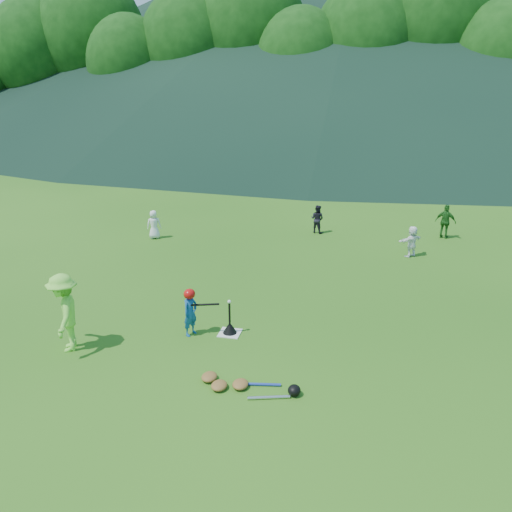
{
  "coord_description": "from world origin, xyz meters",
  "views": [
    {
      "loc": [
        2.65,
        -9.11,
        5.02
      ],
      "look_at": [
        0.0,
        2.5,
        0.9
      ],
      "focal_mm": 35.0,
      "sensor_mm": 36.0,
      "label": 1
    }
  ],
  "objects_px": {
    "batter_child": "(190,313)",
    "fielder_b": "(317,219)",
    "batting_tee": "(230,328)",
    "home_plate": "(230,333)",
    "fielder_d": "(412,241)",
    "adult_coach": "(65,313)",
    "fielder_c": "(446,222)",
    "equipment_pile": "(240,384)",
    "fielder_a": "(154,225)"
  },
  "relations": [
    {
      "from": "batter_child",
      "to": "fielder_b",
      "type": "xyz_separation_m",
      "value": [
        1.75,
        8.22,
        -0.0
      ]
    },
    {
      "from": "fielder_a",
      "to": "batting_tee",
      "type": "bearing_deg",
      "value": 103.65
    },
    {
      "from": "fielder_c",
      "to": "fielder_d",
      "type": "distance_m",
      "value": 2.58
    },
    {
      "from": "equipment_pile",
      "to": "batting_tee",
      "type": "bearing_deg",
      "value": 110.83
    },
    {
      "from": "batter_child",
      "to": "fielder_a",
      "type": "height_order",
      "value": "batter_child"
    },
    {
      "from": "home_plate",
      "to": "fielder_c",
      "type": "distance_m",
      "value": 9.88
    },
    {
      "from": "fielder_a",
      "to": "batting_tee",
      "type": "xyz_separation_m",
      "value": [
        4.38,
        -6.09,
        -0.36
      ]
    },
    {
      "from": "fielder_b",
      "to": "batting_tee",
      "type": "distance_m",
      "value": 8.07
    },
    {
      "from": "batter_child",
      "to": "batting_tee",
      "type": "height_order",
      "value": "batter_child"
    },
    {
      "from": "adult_coach",
      "to": "fielder_c",
      "type": "height_order",
      "value": "adult_coach"
    },
    {
      "from": "fielder_b",
      "to": "fielder_d",
      "type": "relative_size",
      "value": 1.04
    },
    {
      "from": "batter_child",
      "to": "fielder_a",
      "type": "bearing_deg",
      "value": 51.65
    },
    {
      "from": "adult_coach",
      "to": "batting_tee",
      "type": "height_order",
      "value": "adult_coach"
    },
    {
      "from": "batting_tee",
      "to": "equipment_pile",
      "type": "xyz_separation_m",
      "value": [
        0.72,
        -1.89,
        -0.06
      ]
    },
    {
      "from": "home_plate",
      "to": "adult_coach",
      "type": "relative_size",
      "value": 0.28
    },
    {
      "from": "batter_child",
      "to": "fielder_b",
      "type": "distance_m",
      "value": 8.41
    },
    {
      "from": "adult_coach",
      "to": "batting_tee",
      "type": "distance_m",
      "value": 3.31
    },
    {
      "from": "batting_tee",
      "to": "fielder_d",
      "type": "bearing_deg",
      "value": 56.22
    },
    {
      "from": "batter_child",
      "to": "adult_coach",
      "type": "height_order",
      "value": "adult_coach"
    },
    {
      "from": "fielder_a",
      "to": "fielder_d",
      "type": "xyz_separation_m",
      "value": [
        8.44,
        -0.02,
        -0.01
      ]
    },
    {
      "from": "batter_child",
      "to": "fielder_c",
      "type": "bearing_deg",
      "value": -13.51
    },
    {
      "from": "fielder_c",
      "to": "batting_tee",
      "type": "relative_size",
      "value": 1.71
    },
    {
      "from": "adult_coach",
      "to": "fielder_a",
      "type": "relative_size",
      "value": 1.63
    },
    {
      "from": "fielder_b",
      "to": "fielder_c",
      "type": "bearing_deg",
      "value": -155.08
    },
    {
      "from": "batter_child",
      "to": "fielder_c",
      "type": "relative_size",
      "value": 0.87
    },
    {
      "from": "adult_coach",
      "to": "fielder_c",
      "type": "bearing_deg",
      "value": 114.82
    },
    {
      "from": "fielder_c",
      "to": "batting_tee",
      "type": "height_order",
      "value": "fielder_c"
    },
    {
      "from": "adult_coach",
      "to": "fielder_a",
      "type": "bearing_deg",
      "value": 166.21
    },
    {
      "from": "fielder_c",
      "to": "batting_tee",
      "type": "distance_m",
      "value": 9.88
    },
    {
      "from": "fielder_c",
      "to": "fielder_b",
      "type": "bearing_deg",
      "value": 25.0
    },
    {
      "from": "home_plate",
      "to": "fielder_d",
      "type": "distance_m",
      "value": 7.31
    },
    {
      "from": "home_plate",
      "to": "batting_tee",
      "type": "height_order",
      "value": "batting_tee"
    },
    {
      "from": "fielder_a",
      "to": "batting_tee",
      "type": "distance_m",
      "value": 7.51
    },
    {
      "from": "fielder_a",
      "to": "batting_tee",
      "type": "height_order",
      "value": "fielder_a"
    },
    {
      "from": "home_plate",
      "to": "batter_child",
      "type": "height_order",
      "value": "batter_child"
    },
    {
      "from": "adult_coach",
      "to": "batting_tee",
      "type": "xyz_separation_m",
      "value": [
        2.96,
        1.34,
        -0.67
      ]
    },
    {
      "from": "fielder_a",
      "to": "fielder_d",
      "type": "relative_size",
      "value": 1.02
    },
    {
      "from": "fielder_d",
      "to": "fielder_a",
      "type": "bearing_deg",
      "value": -43.33
    },
    {
      "from": "fielder_d",
      "to": "batter_child",
      "type": "bearing_deg",
      "value": 9.17
    },
    {
      "from": "home_plate",
      "to": "fielder_b",
      "type": "height_order",
      "value": "fielder_b"
    },
    {
      "from": "fielder_a",
      "to": "fielder_b",
      "type": "bearing_deg",
      "value": 177.65
    },
    {
      "from": "batting_tee",
      "to": "equipment_pile",
      "type": "distance_m",
      "value": 2.02
    },
    {
      "from": "adult_coach",
      "to": "fielder_b",
      "type": "height_order",
      "value": "adult_coach"
    },
    {
      "from": "adult_coach",
      "to": "equipment_pile",
      "type": "distance_m",
      "value": 3.79
    },
    {
      "from": "adult_coach",
      "to": "fielder_d",
      "type": "distance_m",
      "value": 10.2
    },
    {
      "from": "fielder_d",
      "to": "equipment_pile",
      "type": "xyz_separation_m",
      "value": [
        -3.34,
        -7.96,
        -0.41
      ]
    },
    {
      "from": "fielder_d",
      "to": "batting_tee",
      "type": "distance_m",
      "value": 7.3
    },
    {
      "from": "fielder_b",
      "to": "fielder_d",
      "type": "xyz_separation_m",
      "value": [
        3.09,
        -1.94,
        -0.02
      ]
    },
    {
      "from": "batter_child",
      "to": "equipment_pile",
      "type": "bearing_deg",
      "value": -116.04
    },
    {
      "from": "adult_coach",
      "to": "fielder_b",
      "type": "bearing_deg",
      "value": 132.57
    }
  ]
}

